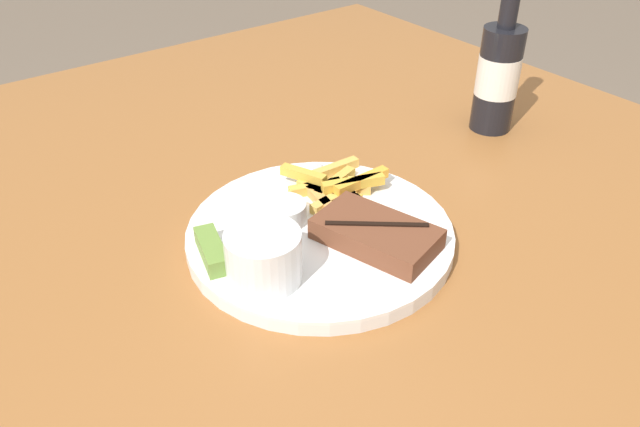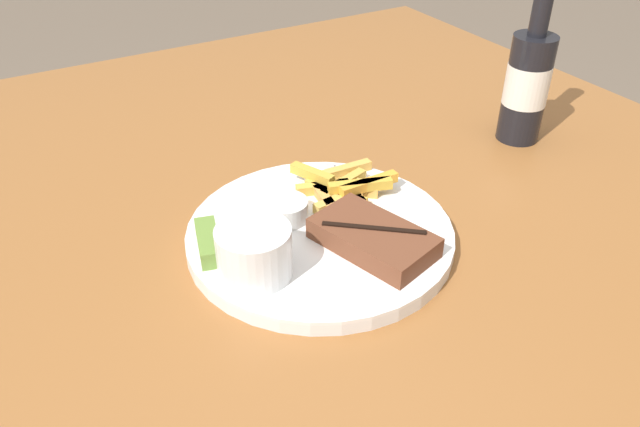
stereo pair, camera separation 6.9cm
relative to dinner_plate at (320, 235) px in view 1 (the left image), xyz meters
The scene contains 9 objects.
dining_table 0.08m from the dinner_plate, ahead, with size 1.39×1.28×0.75m.
dinner_plate is the anchor object (origin of this frame).
steak_portion 0.07m from the dinner_plate, 28.66° to the left, with size 0.15×0.11×0.03m.
fries_pile 0.07m from the dinner_plate, 126.30° to the left, with size 0.16×0.12×0.02m.
coleslaw_cup 0.11m from the dinner_plate, 70.34° to the right, with size 0.08×0.08×0.05m.
dipping_sauce_cup 0.05m from the dinner_plate, 145.94° to the right, with size 0.05×0.05×0.02m.
pickle_spear 0.13m from the dinner_plate, 101.85° to the right, with size 0.07×0.04×0.02m.
fork_utensil 0.08m from the dinner_plate, 144.44° to the left, with size 0.12×0.09×0.00m.
beer_bottle 0.39m from the dinner_plate, 100.91° to the left, with size 0.06×0.06×0.25m.
Camera 1 is at (0.45, -0.34, 1.18)m, focal length 35.00 mm.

